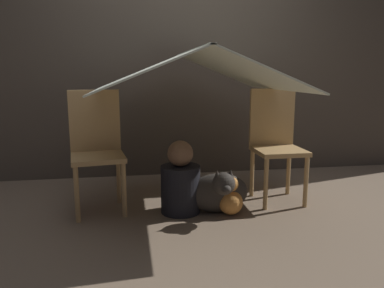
% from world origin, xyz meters
% --- Properties ---
extents(ground_plane, '(8.80, 8.80, 0.00)m').
position_xyz_m(ground_plane, '(0.00, 0.00, 0.00)').
color(ground_plane, '#7A6651').
extents(wall_back, '(7.00, 0.05, 2.50)m').
position_xyz_m(wall_back, '(0.00, 1.27, 1.25)').
color(wall_back, '#4C4238').
rests_on(wall_back, ground_plane).
extents(chair_left, '(0.45, 0.45, 0.94)m').
position_xyz_m(chair_left, '(-0.74, 0.30, 0.51)').
color(chair_left, tan).
rests_on(chair_left, ground_plane).
extents(chair_right, '(0.40, 0.40, 0.94)m').
position_xyz_m(chair_right, '(0.73, 0.30, 0.51)').
color(chair_right, tan).
rests_on(chair_right, ground_plane).
extents(sheet_canopy, '(1.47, 1.49, 0.31)m').
position_xyz_m(sheet_canopy, '(0.00, 0.22, 1.10)').
color(sheet_canopy, silver).
extents(person_front, '(0.31, 0.31, 0.57)m').
position_xyz_m(person_front, '(-0.11, 0.11, 0.24)').
color(person_front, black).
rests_on(person_front, ground_plane).
extents(dog, '(0.48, 0.39, 0.39)m').
position_xyz_m(dog, '(0.18, 0.03, 0.18)').
color(dog, '#332D28').
rests_on(dog, ground_plane).
extents(plush_toy, '(0.19, 0.19, 0.30)m').
position_xyz_m(plush_toy, '(0.26, -0.00, 0.12)').
color(plush_toy, '#D88C3F').
rests_on(plush_toy, ground_plane).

